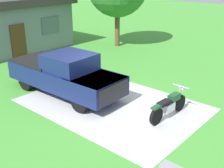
# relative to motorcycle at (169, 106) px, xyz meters

# --- Properties ---
(ground_plane) EXTENTS (80.00, 80.00, 0.00)m
(ground_plane) POSITION_rel_motorcycle_xyz_m (-0.56, 2.30, -0.47)
(ground_plane) COLOR #449335
(driveway_pad) EXTENTS (5.03, 7.11, 0.01)m
(driveway_pad) POSITION_rel_motorcycle_xyz_m (-0.56, 2.30, -0.47)
(driveway_pad) COLOR #B7B7B7
(driveway_pad) RESTS_ON ground
(motorcycle) EXTENTS (2.21, 0.70, 1.09)m
(motorcycle) POSITION_rel_motorcycle_xyz_m (0.00, 0.00, 0.00)
(motorcycle) COLOR black
(motorcycle) RESTS_ON ground
(pickup_truck) EXTENTS (2.16, 5.68, 1.90)m
(pickup_truck) POSITION_rel_motorcycle_xyz_m (-1.09, 4.68, 0.48)
(pickup_truck) COLOR black
(pickup_truck) RESTS_ON ground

